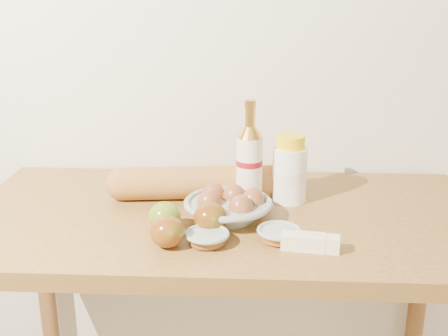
% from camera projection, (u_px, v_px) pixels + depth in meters
% --- Properties ---
extents(back_wall, '(3.50, 0.02, 2.60)m').
position_uv_depth(back_wall, '(231.00, 24.00, 1.48)').
color(back_wall, silver).
rests_on(back_wall, ground).
extents(table, '(1.20, 0.60, 0.90)m').
position_uv_depth(table, '(225.00, 260.00, 1.34)').
color(table, olive).
rests_on(table, ground).
extents(bourbon_bottle, '(0.07, 0.07, 0.25)m').
position_uv_depth(bourbon_bottle, '(249.00, 163.00, 1.32)').
color(bourbon_bottle, '#F4E7CF').
rests_on(bourbon_bottle, table).
extents(cream_bottle, '(0.10, 0.10, 0.17)m').
position_uv_depth(cream_bottle, '(290.00, 171.00, 1.35)').
color(cream_bottle, white).
rests_on(cream_bottle, table).
extents(egg_bowl, '(0.25, 0.25, 0.07)m').
position_uv_depth(egg_bowl, '(229.00, 206.00, 1.26)').
color(egg_bowl, gray).
rests_on(egg_bowl, table).
extents(baguette, '(0.49, 0.13, 0.08)m').
position_uv_depth(baguette, '(204.00, 182.00, 1.38)').
color(baguette, '#C5843C').
rests_on(baguette, table).
extents(apple_yellowgreen, '(0.09, 0.09, 0.06)m').
position_uv_depth(apple_yellowgreen, '(165.00, 216.00, 1.20)').
color(apple_yellowgreen, olive).
rests_on(apple_yellowgreen, table).
extents(apple_redgreen_front, '(0.09, 0.09, 0.07)m').
position_uv_depth(apple_redgreen_front, '(210.00, 218.00, 1.19)').
color(apple_redgreen_front, maroon).
rests_on(apple_redgreen_front, table).
extents(apple_redgreen_right, '(0.07, 0.07, 0.07)m').
position_uv_depth(apple_redgreen_right, '(168.00, 232.00, 1.13)').
color(apple_redgreen_right, '#96080E').
rests_on(apple_redgreen_right, table).
extents(sugar_bowl, '(0.12, 0.12, 0.03)m').
position_uv_depth(sugar_bowl, '(207.00, 238.00, 1.14)').
color(sugar_bowl, '#96A39E').
rests_on(sugar_bowl, table).
extents(syrup_bowl, '(0.12, 0.12, 0.03)m').
position_uv_depth(syrup_bowl, '(279.00, 234.00, 1.16)').
color(syrup_bowl, '#98A6A0').
rests_on(syrup_bowl, table).
extents(butter_stick, '(0.12, 0.05, 0.03)m').
position_uv_depth(butter_stick, '(310.00, 243.00, 1.12)').
color(butter_stick, '#F5EFBD').
rests_on(butter_stick, table).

